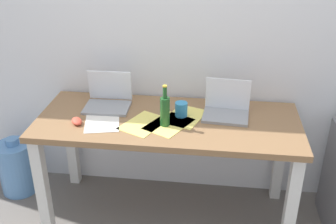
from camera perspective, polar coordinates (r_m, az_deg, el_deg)
name	(u,v)px	position (r m, az deg, el deg)	size (l,w,h in m)	color
ground_plane	(168,212)	(3.02, 0.00, -13.75)	(8.00, 8.00, 0.00)	slate
back_wall	(176,18)	(2.78, 1.05, 12.98)	(5.20, 0.08, 2.60)	white
desk	(168,134)	(2.65, 0.00, -3.06)	(1.67, 0.68, 0.75)	olive
laptop_left	(108,100)	(2.77, -8.35, 1.70)	(0.30, 0.24, 0.23)	gray
laptop_right	(226,108)	(2.65, 8.12, 0.50)	(0.30, 0.24, 0.22)	gray
beer_bottle	(165,110)	(2.47, -0.43, 0.21)	(0.06, 0.06, 0.27)	#1E5123
computer_mouse	(77,121)	(2.60, -12.59, -1.24)	(0.06, 0.10, 0.03)	#D84C38
coffee_mug	(181,109)	(2.61, 1.85, 0.36)	(0.08, 0.08, 0.10)	#338CC6
paper_yellow_folder	(144,124)	(2.54, -3.36, -1.64)	(0.21, 0.30, 0.00)	#F4E06B
paper_sheet_front_left	(102,121)	(2.60, -9.13, -1.26)	(0.21, 0.30, 0.00)	white
paper_sheet_near_back	(185,117)	(2.62, 2.37, -0.64)	(0.21, 0.30, 0.00)	#F4E06B
paper_sheet_center	(169,124)	(2.53, 0.12, -1.69)	(0.21, 0.30, 0.00)	#F4E06B
water_cooler_jug	(17,167)	(3.31, -20.28, -7.20)	(0.27, 0.27, 0.45)	#598CC6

